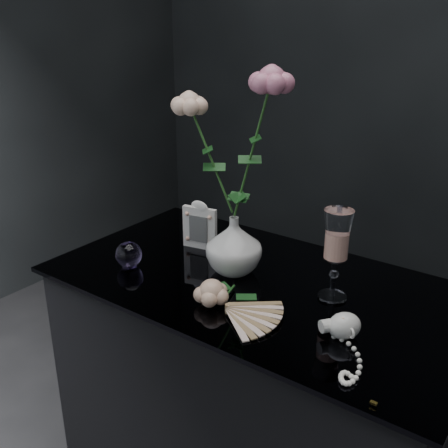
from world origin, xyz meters
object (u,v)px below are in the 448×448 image
Objects in this scene: paperweight at (129,255)px; loose_rose at (212,292)px; picture_frame at (200,225)px; pearl_jar at (345,325)px; vase at (234,245)px; wine_glass at (336,255)px.

loose_rose is (0.29, -0.03, -0.00)m from paperweight.
picture_frame is 0.55m from pearl_jar.
loose_rose is at bearing -132.85° from pearl_jar.
loose_rose is 0.31m from pearl_jar.
vase is 2.16× the size of paperweight.
paperweight is at bearing -162.07° from wine_glass.
picture_frame is at bearing 127.71° from loose_rose.
vase is 0.28m from paperweight.
pearl_jar is (0.30, 0.05, -0.00)m from loose_rose.
picture_frame reaches higher than loose_rose.
picture_frame is 0.70× the size of pearl_jar.
loose_rose is at bearing -5.15° from paperweight.
wine_glass is 3.15× the size of paperweight.
paperweight is 0.39× the size of loose_rose.
loose_rose is (0.22, -0.23, -0.04)m from picture_frame.
wine_glass is at bearing -16.66° from picture_frame.
paperweight is 0.30m from loose_rose.
wine_glass reaches higher than paperweight.
vase reaches higher than pearl_jar.
vase is 0.27m from wine_glass.
picture_frame reaches higher than paperweight.
picture_frame is at bearing 174.40° from wine_glass.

